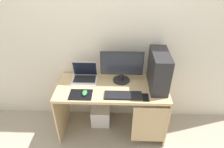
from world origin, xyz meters
TOP-DOWN VIEW (x-y plane):
  - ground_plane at (0.00, 0.00)m, footprint 8.00×8.00m
  - wall_back at (0.00, 0.33)m, footprint 4.00×0.05m
  - desk at (0.02, -0.01)m, footprint 1.33×0.58m
  - pc_tower at (0.53, 0.03)m, footprint 0.19×0.45m
  - monitor at (0.11, 0.12)m, footprint 0.51×0.21m
  - laptop at (-0.35, 0.15)m, footprint 0.31×0.24m
  - keyboard at (0.13, -0.18)m, footprint 0.42×0.14m
  - mousepad at (-0.35, -0.17)m, footprint 0.26×0.20m
  - mouse_left at (-0.30, -0.16)m, footprint 0.06×0.10m
  - cell_phone at (0.38, -0.20)m, footprint 0.07×0.13m
  - subwoofer at (-0.16, 0.12)m, footprint 0.25×0.25m

SIDE VIEW (x-z plane):
  - ground_plane at x=0.00m, z-range 0.00..0.00m
  - subwoofer at x=-0.16m, z-range 0.00..0.25m
  - desk at x=0.02m, z-range 0.21..0.94m
  - mousepad at x=-0.35m, z-range 0.73..0.73m
  - cell_phone at x=0.38m, z-range 0.73..0.74m
  - keyboard at x=0.13m, z-range 0.73..0.75m
  - mouse_left at x=-0.30m, z-range 0.73..0.76m
  - laptop at x=-0.35m, z-range 0.65..0.89m
  - monitor at x=0.11m, z-range 0.73..1.14m
  - pc_tower at x=0.53m, z-range 0.73..1.17m
  - wall_back at x=0.00m, z-range 0.00..2.60m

